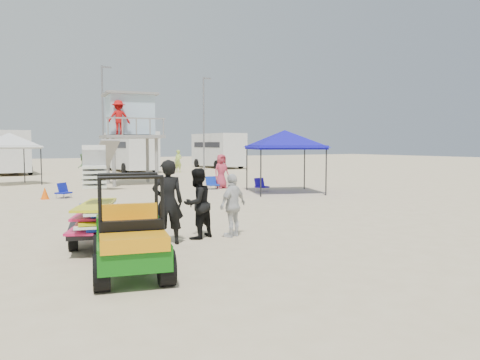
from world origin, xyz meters
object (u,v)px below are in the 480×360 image
man_left (168,202)px  lifeguard_tower (129,118)px  surf_trailer (97,212)px  canopy_blue (285,133)px  utility_cart (130,229)px

man_left → lifeguard_tower: 16.60m
surf_trailer → canopy_blue: (10.47, 7.50, 1.96)m
utility_cart → lifeguard_tower: lifeguard_tower is taller
surf_trailer → lifeguard_tower: size_ratio=0.48×
man_left → canopy_blue: canopy_blue is taller
utility_cart → canopy_blue: size_ratio=0.62×
utility_cart → canopy_blue: (10.47, 9.84, 1.96)m
utility_cart → canopy_blue: canopy_blue is taller
surf_trailer → man_left: surf_trailer is taller
man_left → lifeguard_tower: (4.09, 15.85, 2.75)m
utility_cart → surf_trailer: (0.00, 2.33, 0.00)m
utility_cart → canopy_blue: 14.50m
man_left → canopy_blue: bearing=-122.5°
utility_cart → man_left: man_left is taller
utility_cart → surf_trailer: surf_trailer is taller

